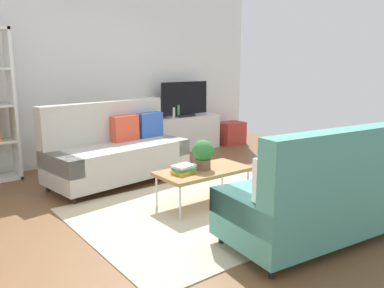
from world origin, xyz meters
name	(u,v)px	position (x,y,z in m)	size (l,w,h in m)	color
ground_plane	(204,203)	(0.00, 0.00, 0.00)	(7.68, 7.68, 0.00)	brown
wall_far	(99,73)	(0.00, 2.80, 1.45)	(6.40, 0.12, 2.90)	white
area_rug	(211,209)	(-0.08, -0.22, 0.01)	(2.90, 2.20, 0.01)	beige
couch_beige	(116,150)	(-0.42, 1.40, 0.45)	(1.99, 1.08, 1.10)	#B2ADA3
couch_green	(324,195)	(0.24, -1.44, 0.45)	(1.98, 1.05, 1.10)	teal
coffee_table	(203,172)	(-0.03, -0.02, 0.39)	(1.10, 0.56, 0.42)	#9E7042
tv_console	(184,133)	(1.51, 2.46, 0.32)	(1.40, 0.44, 0.64)	silver
tv	(185,100)	(1.51, 2.44, 0.95)	(1.00, 0.20, 0.64)	black
storage_trunk	(231,133)	(2.61, 2.36, 0.22)	(0.52, 0.40, 0.44)	#B2382D
potted_plant	(203,153)	(-0.03, -0.01, 0.61)	(0.25, 0.25, 0.35)	brown
table_book_0	(184,172)	(-0.31, -0.01, 0.44)	(0.24, 0.18, 0.03)	gold
table_book_1	(184,169)	(-0.31, -0.01, 0.47)	(0.24, 0.18, 0.04)	#3F8C4C
table_book_2	(184,166)	(-0.31, -0.01, 0.50)	(0.24, 0.18, 0.02)	silver
vase_0	(156,115)	(0.93, 2.51, 0.71)	(0.11, 0.11, 0.14)	#33B29E
vase_1	(164,112)	(1.10, 2.51, 0.74)	(0.09, 0.09, 0.20)	#B24C4C
bottle_0	(174,113)	(1.25, 2.42, 0.73)	(0.05, 0.05, 0.19)	silver
bottle_1	(178,111)	(1.35, 2.42, 0.75)	(0.05, 0.05, 0.23)	#3F8C4C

